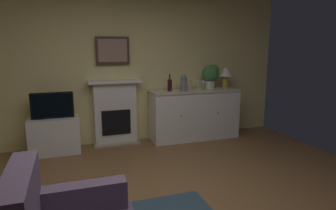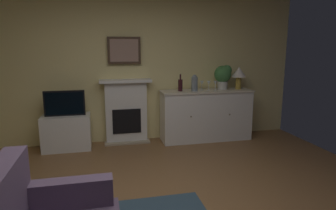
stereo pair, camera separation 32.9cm
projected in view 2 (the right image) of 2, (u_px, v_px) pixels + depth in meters
wall_rear at (128, 62)px, 5.07m from camera, size 6.05×0.06×2.77m
fireplace_unit at (126, 111)px, 5.09m from camera, size 0.87×0.30×1.10m
framed_picture at (124, 50)px, 4.94m from camera, size 0.55×0.04×0.45m
sideboard_cabinet at (206, 115)px, 5.25m from camera, size 1.61×0.49×0.89m
table_lamp at (239, 74)px, 5.24m from camera, size 0.26×0.26×0.40m
wine_bottle at (180, 85)px, 5.04m from camera, size 0.08×0.08×0.29m
wine_glass_left at (202, 83)px, 5.14m from camera, size 0.07×0.07×0.16m
wine_glass_center at (209, 83)px, 5.12m from camera, size 0.07×0.07×0.16m
wine_glass_right at (215, 83)px, 5.12m from camera, size 0.07×0.07×0.16m
vase_decorative at (195, 83)px, 5.04m from camera, size 0.11×0.11×0.28m
tv_cabinet at (67, 132)px, 4.77m from camera, size 0.75×0.42×0.56m
tv_set at (65, 103)px, 4.66m from camera, size 0.62×0.07×0.40m
potted_plant_small at (223, 75)px, 5.23m from camera, size 0.30×0.30×0.43m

